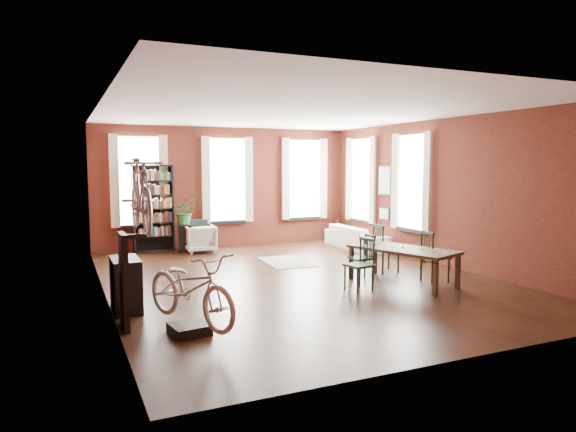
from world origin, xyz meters
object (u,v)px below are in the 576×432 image
white_armchair (200,237)px  bookshelf (153,209)px  bike_trainer (189,329)px  console_table (126,285)px  dining_table (402,266)px  dining_chair_c (435,257)px  dining_chair_b (362,258)px  bicycle_floor (190,255)px  cream_sofa (357,233)px  plant_stand (186,238)px  dining_chair_a (359,265)px  dining_chair_d (386,248)px

white_armchair → bookshelf: bearing=-22.6°
bike_trainer → console_table: (-0.62, 1.48, 0.33)m
dining_table → dining_chair_c: dining_chair_c is taller
dining_chair_b → bookshelf: size_ratio=0.40×
bike_trainer → bicycle_floor: bicycle_floor is taller
bicycle_floor → bookshelf: bearing=62.8°
dining_table → bookshelf: (-3.62, 5.45, 0.77)m
cream_sofa → plant_stand: cream_sofa is taller
dining_chair_a → white_armchair: dining_chair_a is taller
cream_sofa → dining_chair_a: bearing=148.8°
dining_chair_b → white_armchair: 4.82m
console_table → dining_chair_d: bearing=8.3°
bike_trainer → dining_chair_b: bearing=25.3°
bookshelf → console_table: 5.40m
dining_table → dining_chair_b: (-0.55, 0.54, 0.10)m
plant_stand → dining_chair_b: bearing=-63.4°
dining_table → cream_sofa: size_ratio=0.94×
console_table → cream_sofa: bearing=29.3°
dining_chair_d → console_table: (-5.24, -0.77, -0.09)m
dining_table → dining_chair_a: bearing=167.8°
cream_sofa → bicycle_floor: size_ratio=1.15×
dining_chair_c → white_armchair: size_ratio=1.28×
console_table → bookshelf: bearing=76.2°
dining_chair_b → console_table: 4.36m
dining_chair_d → bookshelf: bearing=44.6°
cream_sofa → bicycle_floor: bicycle_floor is taller
dining_table → bicycle_floor: size_ratio=1.08×
bookshelf → white_armchair: bookshelf is taller
bookshelf → plant_stand: bookshelf is taller
dining_chair_c → plant_stand: 6.37m
dining_chair_a → bookshelf: 6.19m
dining_table → dining_chair_b: dining_chair_b is taller
dining_chair_a → dining_table: bearing=88.6°
plant_stand → dining_chair_d: bearing=-52.4°
dining_chair_b → cream_sofa: size_ratio=0.42×
dining_table → white_armchair: bearing=98.1°
dining_chair_a → bookshelf: (-2.60, 5.58, 0.64)m
dining_chair_a → white_armchair: size_ratio=1.22×
dining_chair_c → cream_sofa: 3.93m
dining_chair_a → cream_sofa: (2.35, 3.88, -0.05)m
white_armchair → bicycle_floor: bearing=78.3°
dining_chair_d → cream_sofa: size_ratio=0.47×
dining_table → white_armchair: 5.55m
bookshelf → console_table: size_ratio=2.75×
dining_chair_c → console_table: (-5.56, 0.37, -0.08)m
dining_table → bike_trainer: 4.46m
dining_chair_d → plant_stand: bearing=40.5°
console_table → bicycle_floor: size_ratio=0.44×
dining_table → bike_trainer: size_ratio=4.19×
plant_stand → dining_chair_c: bearing=-56.4°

